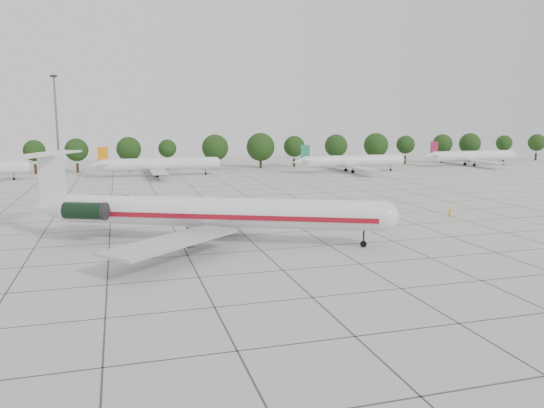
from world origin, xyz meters
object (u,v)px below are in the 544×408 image
object	(u,v)px
ground_crew	(450,212)
bg_airliner_c	(160,164)
main_airliner	(199,211)
bg_airliner_e	(472,156)
floodlight_mast	(56,118)
bg_airliner_d	(352,161)

from	to	relation	value
ground_crew	bg_airliner_c	world-z (taller)	bg_airliner_c
main_airliner	bg_airliner_c	size ratio (longest dim) A/B	1.48
main_airliner	bg_airliner_e	size ratio (longest dim) A/B	1.48
main_airliner	floodlight_mast	world-z (taller)	floodlight_mast
main_airliner	bg_airliner_d	bearing A→B (deg)	77.62
bg_airliner_d	bg_airliner_e	world-z (taller)	same
bg_airliner_e	floodlight_mast	world-z (taller)	floodlight_mast
ground_crew	floodlight_mast	world-z (taller)	floodlight_mast
main_airliner	floodlight_mast	distance (m)	97.69
main_airliner	ground_crew	xyz separation A→B (m)	(36.99, 4.89, -2.82)
ground_crew	floodlight_mast	distance (m)	108.97
main_airliner	bg_airliner_c	bearing A→B (deg)	113.47
floodlight_mast	bg_airliner_e	bearing A→B (deg)	-8.85
bg_airliner_c	bg_airliner_d	world-z (taller)	same
main_airliner	bg_airliner_c	distance (m)	72.59
ground_crew	bg_airliner_d	size ratio (longest dim) A/B	0.06
bg_airliner_c	floodlight_mast	size ratio (longest dim) A/B	1.11
bg_airliner_c	ground_crew	bearing A→B (deg)	-62.00
bg_airliner_d	bg_airliner_c	bearing A→B (deg)	175.14
bg_airliner_c	bg_airliner_e	size ratio (longest dim) A/B	1.00
ground_crew	bg_airliner_d	bearing A→B (deg)	-126.95
main_airliner	bg_airliner_e	world-z (taller)	main_airliner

